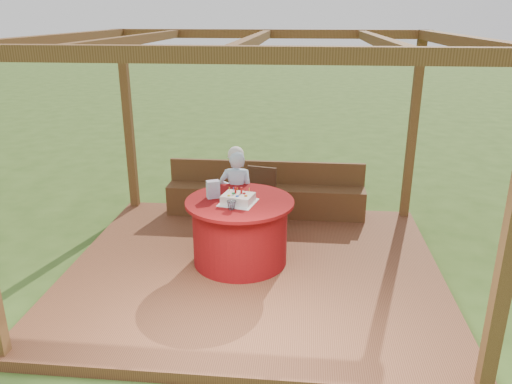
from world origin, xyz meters
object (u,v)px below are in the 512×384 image
birthday_cake (238,198)px  chair (259,195)px  elderly_woman (236,194)px  gift_bag (213,189)px  drinking_glass (232,205)px  bench (265,198)px  table (240,231)px

birthday_cake → chair: bearing=83.0°
elderly_woman → gift_bag: 0.65m
birthday_cake → drinking_glass: birthday_cake is taller
elderly_woman → chair: bearing=60.7°
chair → birthday_cake: bearing=-97.0°
birthday_cake → drinking_glass: size_ratio=4.39×
chair → birthday_cake: birthday_cake is taller
chair → drinking_glass: bearing=-97.8°
chair → birthday_cake: 1.25m
gift_bag → drinking_glass: 0.46m
bench → elderly_woman: size_ratio=2.28×
chair → table: bearing=-97.1°
table → elderly_woman: size_ratio=1.00×
bench → chair: (-0.05, -0.50, 0.22)m
chair → drinking_glass: drinking_glass is taller
bench → birthday_cake: bearing=-96.5°
gift_bag → birthday_cake: bearing=-48.2°
bench → chair: bearing=-95.4°
table → drinking_glass: bearing=-100.4°
bench → birthday_cake: size_ratio=6.24×
table → bench: bearing=83.4°
drinking_glass → chair: bearing=82.2°
elderly_woman → gift_bag: size_ratio=6.08×
table → elderly_woman: 0.69m
table → drinking_glass: (-0.05, -0.29, 0.45)m
table → birthday_cake: (-0.01, -0.08, 0.45)m
table → gift_bag: (-0.33, 0.07, 0.51)m
elderly_woman → birthday_cake: elderly_woman is taller
gift_bag → drinking_glass: gift_bag is taller
elderly_woman → bench: bearing=72.1°
table → chair: bearing=82.9°
chair → elderly_woman: bearing=-119.3°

